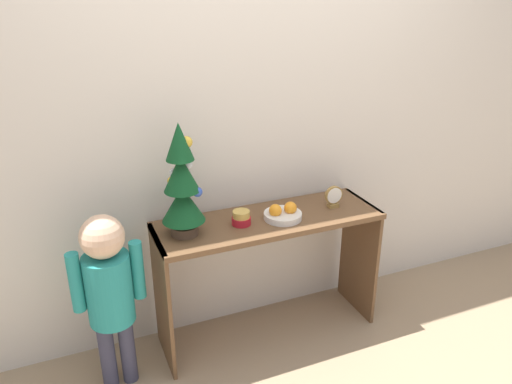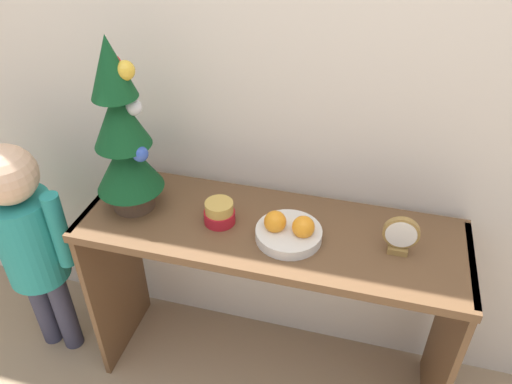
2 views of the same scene
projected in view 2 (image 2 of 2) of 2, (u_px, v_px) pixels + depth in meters
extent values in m
cube|color=beige|center=(293.00, 44.00, 1.48)|extent=(7.00, 0.05, 2.50)
cube|color=brown|center=(270.00, 231.00, 1.59)|extent=(1.24, 0.41, 0.03)
cube|color=brown|center=(116.00, 275.00, 1.93)|extent=(0.02, 0.38, 0.74)
cube|color=brown|center=(444.00, 342.00, 1.67)|extent=(0.02, 0.38, 0.74)
cylinder|color=#4C3828|center=(134.00, 199.00, 1.66)|extent=(0.14, 0.14, 0.05)
cylinder|color=brown|center=(132.00, 189.00, 1.63)|extent=(0.02, 0.02, 0.04)
cone|color=#0F421E|center=(127.00, 163.00, 1.58)|extent=(0.22, 0.22, 0.18)
cone|color=#0F421E|center=(119.00, 118.00, 1.48)|extent=(0.18, 0.18, 0.18)
cone|color=#0F421E|center=(110.00, 67.00, 1.39)|extent=(0.14, 0.14, 0.18)
sphere|color=#2D4CA8|center=(140.00, 154.00, 1.50)|extent=(0.05, 0.05, 0.05)
sphere|color=silver|center=(120.00, 113.00, 1.53)|extent=(0.05, 0.05, 0.05)
sphere|color=gold|center=(125.00, 70.00, 1.40)|extent=(0.06, 0.06, 0.06)
sphere|color=red|center=(114.00, 62.00, 1.40)|extent=(0.04, 0.04, 0.04)
sphere|color=gold|center=(121.00, 124.00, 1.57)|extent=(0.04, 0.04, 0.04)
sphere|color=silver|center=(133.00, 107.00, 1.48)|extent=(0.05, 0.05, 0.05)
cylinder|color=silver|center=(289.00, 234.00, 1.53)|extent=(0.21, 0.21, 0.03)
sphere|color=orange|center=(303.00, 227.00, 1.50)|extent=(0.07, 0.07, 0.07)
sphere|color=orange|center=(275.00, 222.00, 1.52)|extent=(0.07, 0.07, 0.07)
cylinder|color=#AD1923|center=(220.00, 217.00, 1.59)|extent=(0.10, 0.10, 0.04)
cylinder|color=gold|center=(219.00, 207.00, 1.57)|extent=(0.09, 0.09, 0.04)
cube|color=olive|center=(398.00, 249.00, 1.49)|extent=(0.06, 0.04, 0.02)
cylinder|color=olive|center=(401.00, 233.00, 1.45)|extent=(0.11, 0.02, 0.11)
cylinder|color=white|center=(401.00, 235.00, 1.44)|extent=(0.09, 0.00, 0.09)
cylinder|color=#38384C|center=(43.00, 306.00, 2.03)|extent=(0.08, 0.08, 0.39)
cylinder|color=#38384C|center=(65.00, 311.00, 2.00)|extent=(0.08, 0.08, 0.39)
cylinder|color=teal|center=(29.00, 239.00, 1.80)|extent=(0.22, 0.22, 0.35)
sphere|color=#E0B28E|center=(6.00, 175.00, 1.63)|extent=(0.21, 0.21, 0.21)
cylinder|color=teal|center=(59.00, 231.00, 1.72)|extent=(0.06, 0.06, 0.30)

